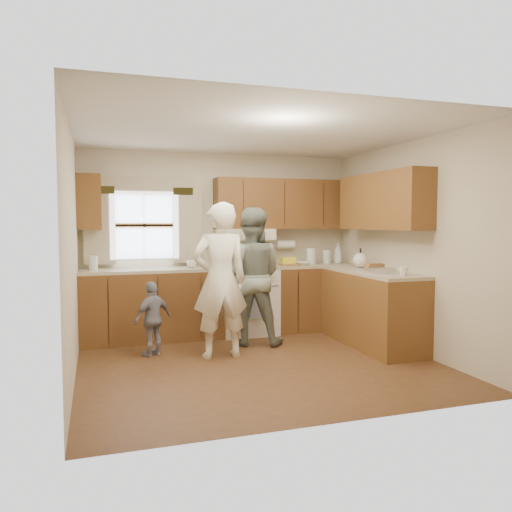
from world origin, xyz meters
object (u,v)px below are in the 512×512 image
object	(u,v)px
woman_left	(220,280)
child	(153,319)
woman_right	(251,276)
stove	(247,300)

from	to	relation	value
woman_left	child	xyz separation A→B (m)	(-0.73, 0.30, -0.45)
woman_right	child	world-z (taller)	woman_right
stove	woman_left	bearing A→B (deg)	-120.97
stove	woman_left	distance (m)	1.32
woman_right	stove	bearing A→B (deg)	-81.75
woman_right	child	distance (m)	1.33
stove	child	xyz separation A→B (m)	(-1.37, -0.77, -0.03)
woman_right	child	bearing A→B (deg)	28.77
woman_left	child	bearing A→B (deg)	-24.45
woman_left	child	size ratio (longest dim) A/B	2.05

